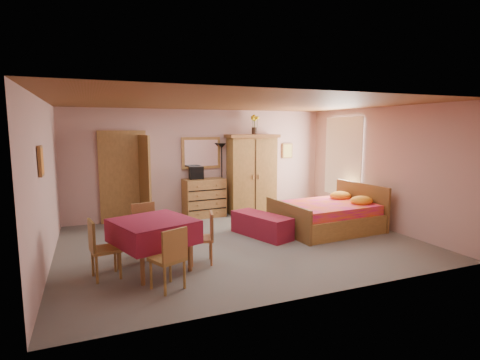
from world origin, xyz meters
name	(u,v)px	position (x,y,z in m)	size (l,w,h in m)	color
floor	(241,242)	(0.00, 0.00, 0.00)	(6.50, 6.50, 0.00)	slate
ceiling	(241,103)	(0.00, 0.00, 2.60)	(6.50, 6.50, 0.00)	brown
wall_back	(203,163)	(0.00, 2.50, 1.30)	(6.50, 0.10, 2.60)	tan
wall_front	(317,197)	(0.00, -2.50, 1.30)	(6.50, 0.10, 2.60)	tan
wall_left	(45,184)	(-3.25, 0.00, 1.30)	(0.10, 5.00, 2.60)	tan
wall_right	(379,168)	(3.25, 0.00, 1.30)	(0.10, 5.00, 2.60)	tan
doorway	(123,178)	(-1.90, 2.47, 1.02)	(1.06, 0.12, 2.15)	#9E6B35
window	(343,157)	(3.21, 1.20, 1.45)	(0.08, 1.40, 1.95)	white
picture_left	(41,161)	(-3.22, -0.60, 1.70)	(0.04, 0.32, 0.42)	orange
picture_back	(287,151)	(2.35, 2.47, 1.55)	(0.30, 0.04, 0.40)	#D8BF59
chest_of_drawers	(204,198)	(-0.05, 2.27, 0.47)	(0.99, 0.49, 0.93)	olive
wall_mirror	(201,153)	(-0.05, 2.48, 1.55)	(0.98, 0.05, 0.77)	white
stereo	(196,173)	(-0.23, 2.29, 1.09)	(0.33, 0.24, 0.31)	black
floor_lamp	(222,179)	(0.44, 2.36, 0.89)	(0.23, 0.23, 1.78)	black
wardrobe	(252,174)	(1.17, 2.18, 1.00)	(1.27, 0.66, 2.00)	#A57638
sunflower_vase	(254,125)	(1.26, 2.22, 2.24)	(0.19, 0.19, 0.48)	yellow
bed	(326,208)	(2.00, 0.14, 0.47)	(2.03, 1.60, 0.94)	#E01579
bench	(261,225)	(0.53, 0.23, 0.22)	(0.49, 1.33, 0.44)	maroon
dining_table	(154,245)	(-1.76, -0.82, 0.39)	(1.07, 1.07, 0.79)	maroon
chair_south	(167,258)	(-1.70, -1.56, 0.43)	(0.39, 0.39, 0.86)	olive
chair_north	(148,231)	(-1.76, -0.17, 0.45)	(0.41, 0.41, 0.90)	olive
chair_west	(106,249)	(-2.45, -0.85, 0.43)	(0.39, 0.39, 0.87)	olive
chair_east	(201,238)	(-1.01, -0.79, 0.41)	(0.37, 0.37, 0.82)	#AD6B3A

